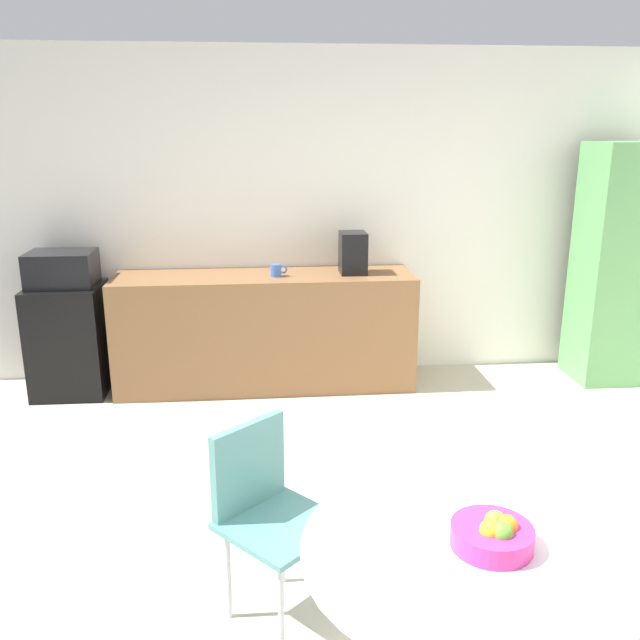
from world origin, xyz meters
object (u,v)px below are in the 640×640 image
object	(u,v)px
coffee_maker	(353,253)
mini_fridge	(70,339)
microwave	(62,269)
chair_teal	(264,498)
round_table	(466,585)
locker_cabinet	(619,265)
fruit_bowl	(493,534)
mug_white	(276,270)

from	to	relation	value
coffee_maker	mini_fridge	bearing A→B (deg)	180.00
microwave	coffee_maker	xyz separation A→B (m)	(2.19, 0.00, 0.08)
mini_fridge	chair_teal	distance (m)	2.99
mini_fridge	round_table	bearing A→B (deg)	-57.68
mini_fridge	locker_cabinet	distance (m)	4.34
chair_teal	coffee_maker	distance (m)	2.76
mini_fridge	round_table	distance (m)	3.93
coffee_maker	microwave	bearing A→B (deg)	180.00
locker_cabinet	round_table	xyz separation A→B (m)	(-2.21, -3.21, -0.35)
chair_teal	fruit_bowl	xyz separation A→B (m)	(0.71, -0.71, 0.26)
microwave	mug_white	bearing A→B (deg)	-2.26
fruit_bowl	round_table	bearing A→B (deg)	174.72
microwave	coffee_maker	world-z (taller)	coffee_maker
microwave	chair_teal	distance (m)	3.02
microwave	fruit_bowl	size ratio (longest dim) A/B	1.85
microwave	fruit_bowl	xyz separation A→B (m)	(2.17, -3.32, -0.20)
round_table	mug_white	distance (m)	3.31
mini_fridge	coffee_maker	bearing A→B (deg)	0.00
locker_cabinet	chair_teal	size ratio (longest dim) A/B	2.28
round_table	mug_white	xyz separation A→B (m)	(-0.50, 3.25, 0.35)
chair_teal	fruit_bowl	bearing A→B (deg)	-45.03
mini_fridge	locker_cabinet	size ratio (longest dim) A/B	0.45
locker_cabinet	chair_teal	xyz separation A→B (m)	(-2.85, -2.51, -0.42)
mini_fridge	fruit_bowl	size ratio (longest dim) A/B	3.27
round_table	mug_white	size ratio (longest dim) A/B	8.25
mini_fridge	microwave	distance (m)	0.55
microwave	chair_teal	bearing A→B (deg)	-60.78
mini_fridge	microwave	world-z (taller)	microwave
mini_fridge	mug_white	xyz separation A→B (m)	(1.60, -0.06, 0.52)
fruit_bowl	chair_teal	bearing A→B (deg)	134.97
mini_fridge	chair_teal	world-z (taller)	mini_fridge
locker_cabinet	round_table	world-z (taller)	locker_cabinet
microwave	locker_cabinet	xyz separation A→B (m)	(4.31, -0.10, -0.03)
microwave	mug_white	distance (m)	1.60
chair_teal	microwave	bearing A→B (deg)	119.22
coffee_maker	fruit_bowl	bearing A→B (deg)	-90.41
mug_white	chair_teal	bearing A→B (deg)	-93.10
round_table	fruit_bowl	bearing A→B (deg)	-5.28
microwave	chair_teal	xyz separation A→B (m)	(1.46, -2.61, -0.45)
microwave	round_table	size ratio (longest dim) A/B	0.45
microwave	round_table	bearing A→B (deg)	-57.68
fruit_bowl	coffee_maker	distance (m)	3.33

